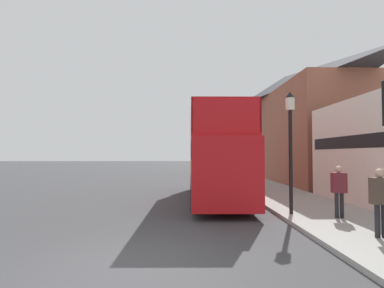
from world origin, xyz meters
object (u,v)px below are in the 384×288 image
pedestrian_third (339,187)px  lamp_post_nearest (290,129)px  tour_bus (216,162)px  parked_car_ahead_of_bus (216,176)px  pedestrian_second (380,196)px  lamp_post_second (249,138)px  lamp_post_third (229,141)px

pedestrian_third → lamp_post_nearest: 2.54m
tour_bus → parked_car_ahead_of_bus: 6.81m
tour_bus → lamp_post_nearest: 4.93m
parked_car_ahead_of_bus → lamp_post_nearest: (1.57, -10.84, 2.50)m
pedestrian_third → tour_bus: bearing=126.6°
lamp_post_nearest → pedestrian_second: bearing=-68.8°
lamp_post_nearest → lamp_post_second: bearing=89.0°
lamp_post_third → pedestrian_second: bearing=-86.3°
pedestrian_second → lamp_post_nearest: bearing=111.2°
pedestrian_second → pedestrian_third: pedestrian_second is taller
lamp_post_nearest → lamp_post_third: size_ratio=0.94×
parked_car_ahead_of_bus → lamp_post_nearest: bearing=-81.5°
parked_car_ahead_of_bus → lamp_post_second: size_ratio=0.88×
lamp_post_nearest → pedestrian_third: bearing=-28.6°
pedestrian_third → lamp_post_nearest: bearing=151.4°
pedestrian_second → lamp_post_second: 10.97m
pedestrian_second → lamp_post_second: size_ratio=0.39×
lamp_post_third → parked_car_ahead_of_bus: bearing=-110.1°
pedestrian_second → pedestrian_third: bearing=86.1°
tour_bus → lamp_post_second: lamp_post_second is taller
pedestrian_third → lamp_post_third: bearing=94.8°
lamp_post_nearest → lamp_post_third: (0.03, 15.22, 0.18)m
tour_bus → lamp_post_third: (2.31, 11.05, 1.49)m
pedestrian_third → lamp_post_third: (-1.33, 15.96, 2.19)m
lamp_post_nearest → lamp_post_second: size_ratio=0.98×
lamp_post_second → parked_car_ahead_of_bus: bearing=117.8°
tour_bus → lamp_post_third: size_ratio=2.03×
lamp_post_third → pedestrian_third: bearing=-85.2°
parked_car_ahead_of_bus → lamp_post_third: size_ratio=0.84×
tour_bus → parked_car_ahead_of_bus: tour_bus is taller
tour_bus → lamp_post_nearest: bearing=-60.2°
lamp_post_third → lamp_post_second: bearing=-89.3°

